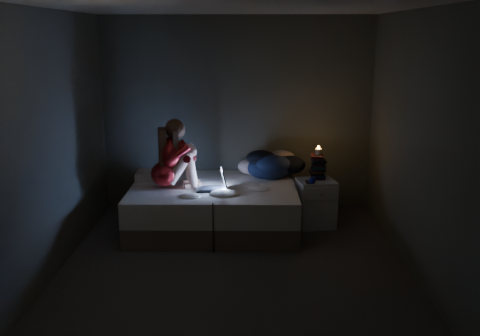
{
  "coord_description": "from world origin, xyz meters",
  "views": [
    {
      "loc": [
        0.11,
        -5.08,
        2.36
      ],
      "look_at": [
        0.05,
        1.0,
        0.8
      ],
      "focal_mm": 39.29,
      "sensor_mm": 36.0,
      "label": 1
    }
  ],
  "objects_px": {
    "candle": "(318,148)",
    "phone": "(307,181)",
    "laptop": "(211,179)",
    "nightstand": "(316,203)",
    "woman": "(164,154)",
    "bed": "(214,207)"
  },
  "relations": [
    {
      "from": "woman",
      "to": "laptop",
      "type": "distance_m",
      "value": 0.63
    },
    {
      "from": "laptop",
      "to": "nightstand",
      "type": "bearing_deg",
      "value": 6.48
    },
    {
      "from": "nightstand",
      "to": "woman",
      "type": "bearing_deg",
      "value": 176.75
    },
    {
      "from": "nightstand",
      "to": "phone",
      "type": "relative_size",
      "value": 4.25
    },
    {
      "from": "laptop",
      "to": "candle",
      "type": "distance_m",
      "value": 1.39
    },
    {
      "from": "nightstand",
      "to": "candle",
      "type": "xyz_separation_m",
      "value": [
        0.02,
        0.08,
        0.68
      ]
    },
    {
      "from": "woman",
      "to": "candle",
      "type": "xyz_separation_m",
      "value": [
        1.87,
        0.29,
        0.01
      ]
    },
    {
      "from": "laptop",
      "to": "nightstand",
      "type": "xyz_separation_m",
      "value": [
        1.29,
        0.29,
        -0.38
      ]
    },
    {
      "from": "phone",
      "to": "laptop",
      "type": "bearing_deg",
      "value": -163.35
    },
    {
      "from": "bed",
      "to": "nightstand",
      "type": "height_order",
      "value": "nightstand"
    },
    {
      "from": "woman",
      "to": "laptop",
      "type": "height_order",
      "value": "woman"
    },
    {
      "from": "bed",
      "to": "woman",
      "type": "height_order",
      "value": "woman"
    },
    {
      "from": "bed",
      "to": "laptop",
      "type": "bearing_deg",
      "value": -95.45
    },
    {
      "from": "phone",
      "to": "bed",
      "type": "bearing_deg",
      "value": -172.67
    },
    {
      "from": "bed",
      "to": "candle",
      "type": "height_order",
      "value": "candle"
    },
    {
      "from": "bed",
      "to": "nightstand",
      "type": "bearing_deg",
      "value": 4.3
    },
    {
      "from": "candle",
      "to": "phone",
      "type": "xyz_separation_m",
      "value": [
        -0.15,
        -0.16,
        -0.38
      ]
    },
    {
      "from": "bed",
      "to": "woman",
      "type": "xyz_separation_m",
      "value": [
        -0.57,
        -0.11,
        0.7
      ]
    },
    {
      "from": "laptop",
      "to": "phone",
      "type": "height_order",
      "value": "laptop"
    },
    {
      "from": "nightstand",
      "to": "candle",
      "type": "relative_size",
      "value": 7.44
    },
    {
      "from": "woman",
      "to": "phone",
      "type": "bearing_deg",
      "value": -10.15
    },
    {
      "from": "woman",
      "to": "nightstand",
      "type": "distance_m",
      "value": 1.98
    }
  ]
}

